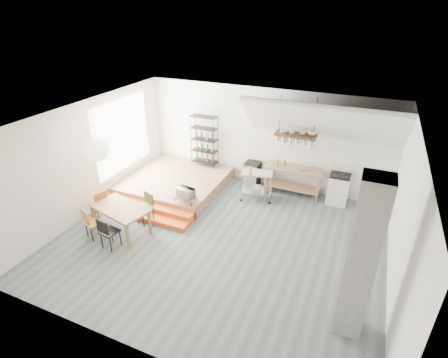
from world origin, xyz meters
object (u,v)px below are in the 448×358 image
at_px(dining_table, 121,210).
at_px(mini_fridge, 252,174).
at_px(stove, 338,188).
at_px(rolling_cart, 257,182).

distance_m(dining_table, mini_fridge, 4.50).
bearing_deg(mini_fridge, stove, -0.91).
bearing_deg(dining_table, mini_fridge, 72.99).
height_order(rolling_cart, mini_fridge, rolling_cart).
xyz_separation_m(stove, rolling_cart, (-2.32, -0.81, 0.12)).
height_order(dining_table, mini_fridge, mini_fridge).
xyz_separation_m(dining_table, mini_fridge, (2.30, 3.85, -0.24)).
distance_m(stove, rolling_cart, 2.46).
bearing_deg(rolling_cart, stove, 6.74).
distance_m(stove, dining_table, 6.34).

